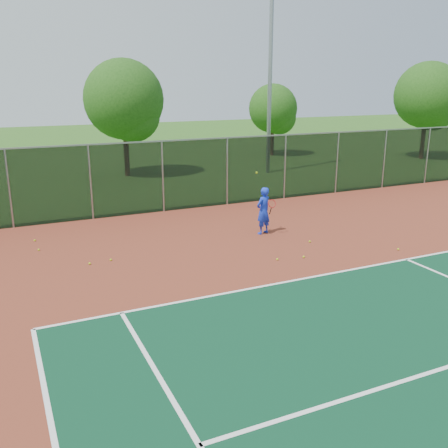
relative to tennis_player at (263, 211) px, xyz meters
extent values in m
plane|color=#285718|center=(0.73, -7.33, -0.88)|extent=(120.00, 120.00, 0.00)
cube|color=brown|center=(0.73, -5.33, -0.87)|extent=(30.00, 20.00, 0.02)
cube|color=white|center=(2.73, -4.33, -0.85)|extent=(22.00, 0.10, 0.00)
cube|color=black|center=(0.73, 4.67, 0.64)|extent=(30.00, 0.04, 3.00)
cube|color=gray|center=(0.73, 4.67, 2.14)|extent=(30.00, 0.06, 0.06)
imported|color=#1632D3|center=(0.00, 0.00, 0.00)|extent=(0.73, 0.60, 1.72)
cylinder|color=black|center=(0.15, -0.25, 0.02)|extent=(0.03, 0.15, 0.27)
torus|color=#A51414|center=(0.15, -0.35, 0.32)|extent=(0.30, 0.13, 0.29)
sphere|color=#AFCE18|center=(-0.25, 0.10, 1.39)|extent=(0.07, 0.07, 0.07)
sphere|color=#AFCE18|center=(-0.11, -2.86, -0.83)|extent=(0.07, 0.07, 0.07)
sphere|color=#AFCE18|center=(0.96, -1.61, -0.83)|extent=(0.07, 0.07, 0.07)
sphere|color=#AFCE18|center=(-7.69, 2.50, -0.83)|extent=(0.07, 0.07, 0.07)
sphere|color=#AFCE18|center=(-5.71, -0.58, -0.83)|extent=(0.07, 0.07, 0.07)
sphere|color=#AFCE18|center=(-7.66, 1.37, -0.83)|extent=(0.07, 0.07, 0.07)
sphere|color=#AFCE18|center=(3.14, -3.53, -0.83)|extent=(0.07, 0.07, 0.07)
sphere|color=#AFCE18|center=(-0.98, -2.70, -0.83)|extent=(0.07, 0.07, 0.07)
sphere|color=#AFCE18|center=(-6.36, -0.65, -0.83)|extent=(0.07, 0.07, 0.07)
cylinder|color=gray|center=(6.56, 11.24, 4.84)|extent=(0.24, 0.24, 11.45)
cylinder|color=#372514|center=(-1.57, 13.74, 0.40)|extent=(0.30, 0.30, 2.57)
sphere|color=#1D4713|center=(-1.57, 13.74, 3.54)|extent=(4.57, 4.57, 4.57)
sphere|color=#1D4713|center=(-1.17, 13.44, 2.68)|extent=(3.14, 3.14, 3.14)
cylinder|color=#372514|center=(10.56, 17.68, 0.13)|extent=(0.30, 0.30, 2.03)
sphere|color=#1D4713|center=(10.56, 17.68, 2.60)|extent=(3.60, 3.60, 3.60)
sphere|color=#1D4713|center=(10.96, 17.38, 1.93)|extent=(2.48, 2.48, 2.48)
cylinder|color=#372514|center=(19.61, 11.67, 0.42)|extent=(0.30, 0.30, 2.61)
sphere|color=#1D4713|center=(19.61, 11.67, 3.61)|extent=(4.64, 4.64, 4.64)
sphere|color=#1D4713|center=(20.01, 11.37, 2.74)|extent=(3.19, 3.19, 3.19)
camera|label=1|loc=(-8.60, -15.29, 4.48)|focal=40.00mm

